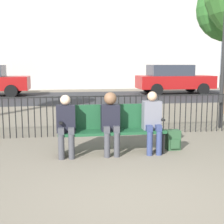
# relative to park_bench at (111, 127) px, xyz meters

# --- Properties ---
(ground_plane) EXTENTS (80.00, 80.00, 0.00)m
(ground_plane) POSITION_rel_park_bench_xyz_m (0.00, -2.06, -0.50)
(ground_plane) COLOR #706656
(park_bench) EXTENTS (2.01, 0.45, 0.92)m
(park_bench) POSITION_rel_park_bench_xyz_m (0.00, 0.00, 0.00)
(park_bench) COLOR #194728
(park_bench) RESTS_ON ground
(seated_person_0) EXTENTS (0.34, 0.39, 1.13)m
(seated_person_0) POSITION_rel_park_bench_xyz_m (-0.86, -0.14, 0.13)
(seated_person_0) COLOR #3D3D42
(seated_person_0) RESTS_ON ground
(seated_person_1) EXTENTS (0.34, 0.39, 1.17)m
(seated_person_1) POSITION_rel_park_bench_xyz_m (-0.03, -0.13, 0.17)
(seated_person_1) COLOR #3D3D42
(seated_person_1) RESTS_ON ground
(seated_person_2) EXTENTS (0.34, 0.39, 1.18)m
(seated_person_2) POSITION_rel_park_bench_xyz_m (0.76, -0.13, 0.15)
(seated_person_2) COLOR navy
(seated_person_2) RESTS_ON ground
(backpack) EXTENTS (0.27, 0.23, 0.39)m
(backpack) POSITION_rel_park_bench_xyz_m (1.24, 0.01, -0.31)
(backpack) COLOR #284C2D
(backpack) RESTS_ON ground
(fence_railing) EXTENTS (9.01, 0.03, 0.95)m
(fence_railing) POSITION_rel_park_bench_xyz_m (-0.02, 1.48, 0.06)
(fence_railing) COLOR black
(fence_railing) RESTS_ON ground
(street_surface) EXTENTS (24.00, 6.00, 0.01)m
(street_surface) POSITION_rel_park_bench_xyz_m (0.00, 9.94, -0.50)
(street_surface) COLOR #2B2B2D
(street_surface) RESTS_ON ground
(parked_car_0) EXTENTS (4.20, 1.94, 1.62)m
(parked_car_0) POSITION_rel_park_bench_xyz_m (5.18, 11.01, 0.34)
(parked_car_0) COLOR maroon
(parked_car_0) RESTS_ON ground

